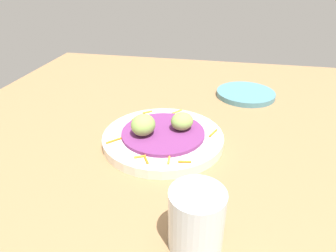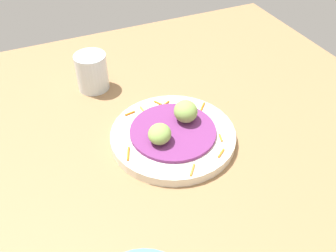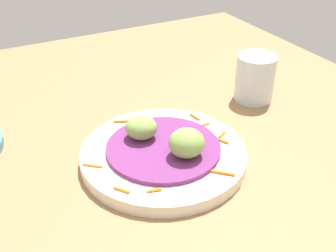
{
  "view_description": "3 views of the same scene",
  "coord_description": "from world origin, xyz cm",
  "px_view_note": "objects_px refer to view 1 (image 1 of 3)",
  "views": [
    {
      "loc": [
        9.0,
        -56.6,
        35.04
      ],
      "look_at": [
        -1.22,
        -5.33,
        6.3
      ],
      "focal_mm": 32.41,
      "sensor_mm": 36.0,
      "label": 1
    },
    {
      "loc": [
        20.41,
        44.3,
        52.29
      ],
      "look_at": [
        -0.95,
        -3.88,
        6.71
      ],
      "focal_mm": 39.72,
      "sensor_mm": 36.0,
      "label": 2
    },
    {
      "loc": [
        -47.11,
        18.23,
        39.5
      ],
      "look_at": [
        -0.5,
        -6.47,
        6.49
      ],
      "focal_mm": 44.66,
      "sensor_mm": 36.0,
      "label": 3
    }
  ],
  "objects_px": {
    "guac_scoop_center": "(182,121)",
    "water_glass": "(196,219)",
    "main_plate": "(163,138)",
    "side_plate_small": "(246,94)",
    "guac_scoop_left": "(143,125)"
  },
  "relations": [
    {
      "from": "guac_scoop_center",
      "to": "side_plate_small",
      "type": "bearing_deg",
      "value": 62.48
    },
    {
      "from": "side_plate_small",
      "to": "water_glass",
      "type": "relative_size",
      "value": 1.84
    },
    {
      "from": "guac_scoop_center",
      "to": "water_glass",
      "type": "bearing_deg",
      "value": -77.15
    },
    {
      "from": "guac_scoop_left",
      "to": "water_glass",
      "type": "distance_m",
      "value": 0.26
    },
    {
      "from": "guac_scoop_left",
      "to": "side_plate_small",
      "type": "bearing_deg",
      "value": 55.19
    },
    {
      "from": "side_plate_small",
      "to": "water_glass",
      "type": "xyz_separation_m",
      "value": [
        -0.08,
        -0.52,
        0.04
      ]
    },
    {
      "from": "guac_scoop_center",
      "to": "main_plate",
      "type": "bearing_deg",
      "value": -152.68
    },
    {
      "from": "main_plate",
      "to": "guac_scoop_center",
      "type": "height_order",
      "value": "guac_scoop_center"
    },
    {
      "from": "water_glass",
      "to": "main_plate",
      "type": "bearing_deg",
      "value": 111.54
    },
    {
      "from": "side_plate_small",
      "to": "water_glass",
      "type": "height_order",
      "value": "water_glass"
    },
    {
      "from": "guac_scoop_left",
      "to": "guac_scoop_center",
      "type": "relative_size",
      "value": 1.07
    },
    {
      "from": "main_plate",
      "to": "side_plate_small",
      "type": "distance_m",
      "value": 0.33
    },
    {
      "from": "guac_scoop_center",
      "to": "side_plate_small",
      "type": "distance_m",
      "value": 0.3
    },
    {
      "from": "guac_scoop_center",
      "to": "water_glass",
      "type": "distance_m",
      "value": 0.26
    },
    {
      "from": "guac_scoop_left",
      "to": "water_glass",
      "type": "relative_size",
      "value": 0.6
    }
  ]
}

